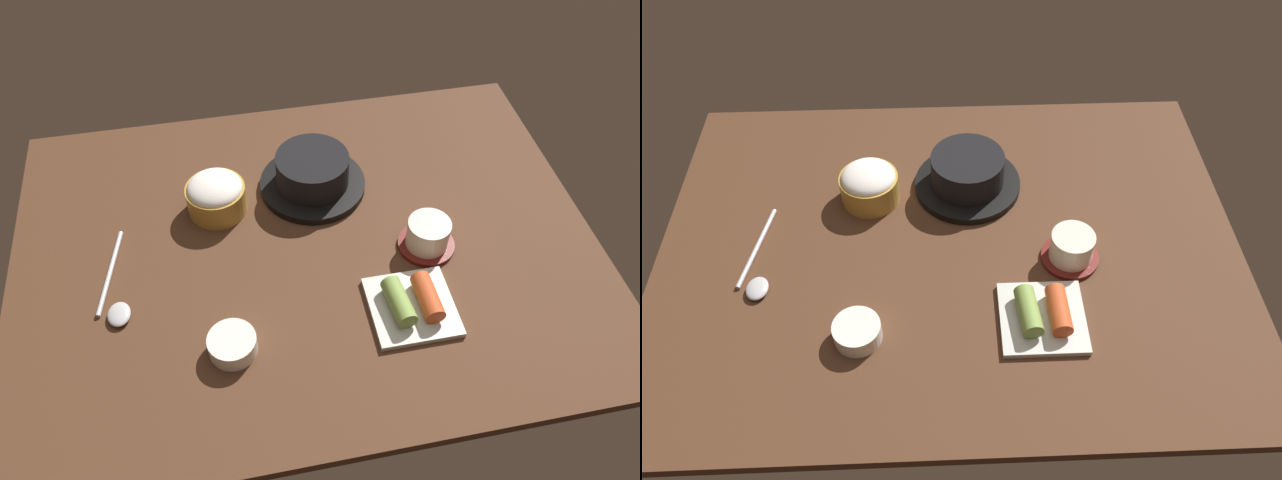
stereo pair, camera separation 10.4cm
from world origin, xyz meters
The scene contains 7 objects.
dining_table centered at (0.00, 0.00, 1.00)cm, with size 100.00×76.00×2.00cm, color #4C2D1C.
stone_pot centered at (3.65, 13.67, 5.33)cm, with size 19.59×19.59×7.36cm.
rice_bowl centered at (-14.22, 11.41, 5.61)cm, with size 10.62×10.62×7.12cm.
tea_cup_with_saucer centered at (20.15, -4.29, 4.75)cm, with size 9.76×9.76×5.74cm.
kimchi_plate centered at (13.99, -16.41, 3.53)cm, with size 13.32×13.32×4.24cm.
side_bowl_near centered at (-14.55, -18.44, 3.71)cm, with size 7.40×7.40×3.18cm.
spoon centered at (-32.03, -6.10, 2.61)cm, with size 5.53×19.53×1.35cm.
Camera 1 is at (-11.00, -68.17, 83.93)cm, focal length 34.79 mm.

